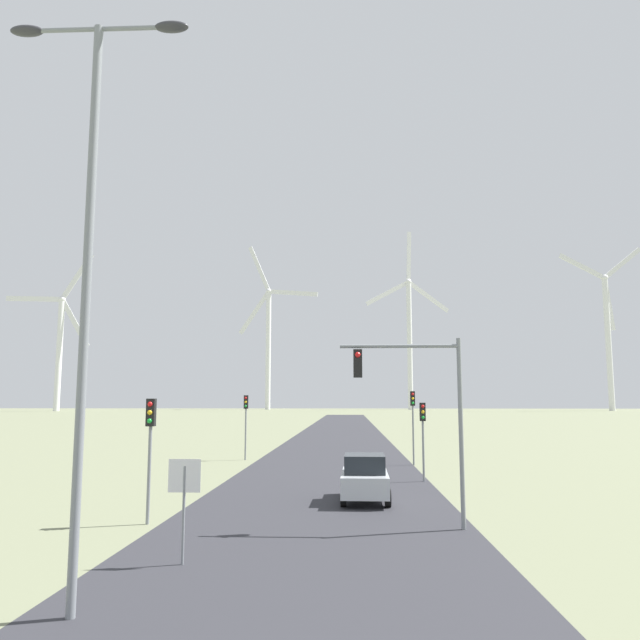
# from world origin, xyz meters

# --- Properties ---
(road_surface) EXTENTS (10.00, 240.00, 0.01)m
(road_surface) POSITION_xyz_m (0.00, 48.00, 0.00)
(road_surface) COLOR #2D2D33
(road_surface) RESTS_ON ground
(streetlamp) EXTENTS (3.73, 0.32, 11.64)m
(streetlamp) POSITION_xyz_m (-4.02, 7.38, 7.18)
(streetlamp) COLOR gray
(streetlamp) RESTS_ON ground
(stop_sign_near) EXTENTS (0.81, 0.07, 2.51)m
(stop_sign_near) POSITION_xyz_m (-2.98, 11.18, 1.76)
(stop_sign_near) COLOR gray
(stop_sign_near) RESTS_ON ground
(traffic_light_post_near_left) EXTENTS (0.28, 0.34, 4.00)m
(traffic_light_post_near_left) POSITION_xyz_m (-5.41, 16.02, 2.93)
(traffic_light_post_near_left) COLOR gray
(traffic_light_post_near_left) RESTS_ON ground
(traffic_light_post_near_right) EXTENTS (0.28, 0.34, 3.83)m
(traffic_light_post_near_right) POSITION_xyz_m (4.73, 27.08, 2.81)
(traffic_light_post_near_right) COLOR gray
(traffic_light_post_near_right) RESTS_ON ground
(traffic_light_post_mid_left) EXTENTS (0.28, 0.33, 4.28)m
(traffic_light_post_mid_left) POSITION_xyz_m (-5.86, 37.70, 3.13)
(traffic_light_post_mid_left) COLOR gray
(traffic_light_post_mid_left) RESTS_ON ground
(traffic_light_post_mid_right) EXTENTS (0.28, 0.33, 4.51)m
(traffic_light_post_mid_right) POSITION_xyz_m (5.03, 34.86, 3.29)
(traffic_light_post_mid_right) COLOR gray
(traffic_light_post_mid_right) RESTS_ON ground
(traffic_light_mast_overhead) EXTENTS (3.86, 0.34, 5.92)m
(traffic_light_mast_overhead) POSITION_xyz_m (3.28, 15.65, 4.17)
(traffic_light_mast_overhead) COLOR gray
(traffic_light_mast_overhead) RESTS_ON ground
(car_approaching) EXTENTS (1.88, 4.13, 1.83)m
(car_approaching) POSITION_xyz_m (1.68, 20.86, 0.91)
(car_approaching) COLOR #B7BCC1
(car_approaching) RESTS_ON ground
(wind_turbine_far_left) EXTENTS (30.85, 4.53, 59.24)m
(wind_turbine_far_left) POSITION_xyz_m (-105.96, 220.90, 26.08)
(wind_turbine_far_left) COLOR white
(wind_turbine_far_left) RESTS_ON ground
(wind_turbine_left) EXTENTS (35.27, 8.84, 71.84)m
(wind_turbine_left) POSITION_xyz_m (-33.62, 262.34, 31.56)
(wind_turbine_left) COLOR white
(wind_turbine_left) RESTS_ON ground
(wind_turbine_center) EXTENTS (37.11, 14.76, 77.22)m
(wind_turbine_center) POSITION_xyz_m (27.17, 262.83, 33.54)
(wind_turbine_center) COLOR white
(wind_turbine_center) RESTS_ON ground
(wind_turbine_right) EXTENTS (35.28, 9.54, 64.24)m
(wind_turbine_right) POSITION_xyz_m (100.76, 238.72, 31.32)
(wind_turbine_right) COLOR white
(wind_turbine_right) RESTS_ON ground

